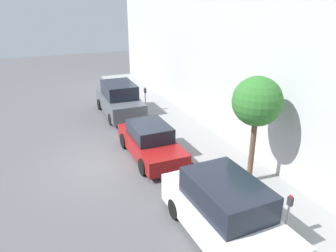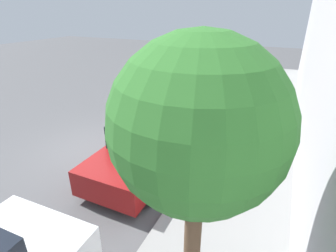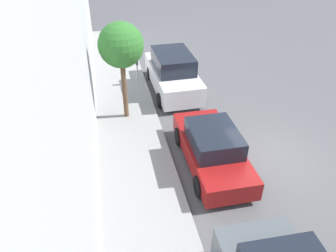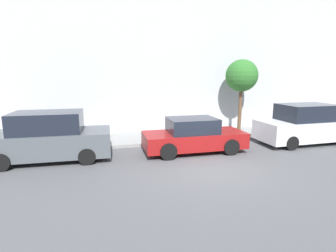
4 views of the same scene
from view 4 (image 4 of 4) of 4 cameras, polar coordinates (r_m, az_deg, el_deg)
The scene contains 9 objects.
ground_plane at distance 10.02m, azimuth 9.39°, elevation -9.01°, with size 60.00×60.00×0.00m, color #515154.
sidewalk at distance 14.37m, azimuth 1.86°, elevation -2.34°, with size 2.65×32.00×0.15m.
building_facade at distance 16.45m, azimuth -0.32°, elevation 20.76°, with size 2.00×32.00×12.34m.
parked_suv_nearest at distance 14.85m, azimuth 27.70°, elevation 0.19°, with size 2.08×4.85×1.98m.
parked_sedan_second at distance 11.76m, azimuth 5.58°, elevation -2.20°, with size 1.92×4.51×1.54m.
parked_suv_third at distance 11.55m, azimuth -24.51°, elevation -2.36°, with size 2.08×4.84×1.98m.
parking_meter_near at distance 16.58m, azimuth 25.90°, elevation 1.62°, with size 0.11×0.15×1.38m.
parking_meter_far at distance 12.93m, azimuth -21.68°, elevation -0.18°, with size 0.11×0.15×1.49m.
street_tree at distance 15.43m, azimuth 15.74°, elevation 10.38°, with size 1.79×1.79×4.11m.
Camera 4 is at (-8.63, 3.77, 3.44)m, focal length 28.00 mm.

